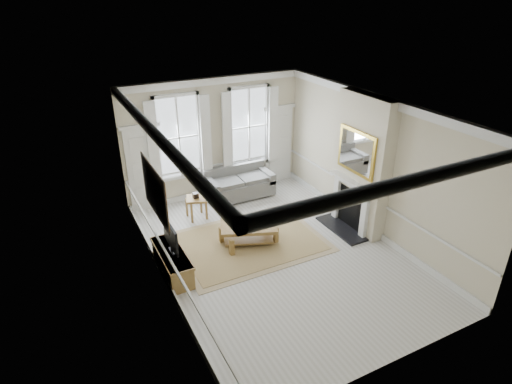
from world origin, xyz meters
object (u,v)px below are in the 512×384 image
side_table (196,202)px  tv_stand (172,262)px  sofa (238,185)px  coffee_table (249,228)px

side_table → tv_stand: bearing=-122.2°
sofa → tv_stand: sofa is taller
side_table → coffee_table: size_ratio=0.41×
sofa → tv_stand: 3.92m
sofa → coffee_table: (-0.85, -2.38, 0.05)m
tv_stand → side_table: bearing=57.8°
sofa → side_table: (-1.53, -0.66, 0.11)m
side_table → coffee_table: bearing=-68.2°
side_table → tv_stand: side_table is taller
tv_stand → sofa: bearing=43.9°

